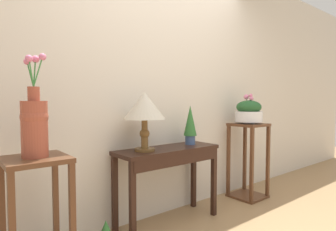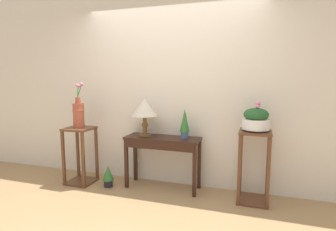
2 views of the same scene
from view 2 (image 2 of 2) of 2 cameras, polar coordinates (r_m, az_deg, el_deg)
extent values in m
cube|color=#9E7A51|center=(3.09, -6.92, -21.97)|extent=(12.00, 12.00, 0.01)
cube|color=beige|center=(3.90, 0.93, 6.00)|extent=(9.00, 0.10, 2.80)
cube|color=black|center=(3.75, -1.12, -4.76)|extent=(1.03, 0.36, 0.03)
cube|color=black|center=(3.62, -1.96, -6.33)|extent=(0.96, 0.03, 0.10)
cube|color=black|center=(3.90, -8.63, -9.88)|extent=(0.04, 0.04, 0.69)
cube|color=black|center=(3.58, 5.52, -11.43)|extent=(0.05, 0.04, 0.69)
cube|color=black|center=(4.15, -6.78, -8.74)|extent=(0.04, 0.04, 0.69)
cube|color=black|center=(3.86, 6.50, -10.03)|extent=(0.05, 0.04, 0.69)
cylinder|color=brown|center=(3.83, -4.83, -4.04)|extent=(0.18, 0.18, 0.02)
cylinder|color=brown|center=(3.82, -4.84, -2.91)|extent=(0.06, 0.06, 0.13)
sphere|color=brown|center=(3.81, -4.85, -1.96)|extent=(0.09, 0.09, 0.09)
cylinder|color=brown|center=(3.80, -4.87, -1.01)|extent=(0.05, 0.05, 0.13)
cone|color=beige|center=(3.77, -4.90, 1.73)|extent=(0.37, 0.37, 0.24)
cylinder|color=#3D5684|center=(3.66, 3.47, -4.06)|extent=(0.10, 0.10, 0.09)
cone|color=#2D662D|center=(3.63, 3.49, -1.00)|extent=(0.13, 0.13, 0.30)
cube|color=#56331E|center=(4.12, -17.97, -2.60)|extent=(0.37, 0.37, 0.03)
cube|color=#56331E|center=(4.33, -17.51, -12.94)|extent=(0.37, 0.37, 0.03)
cube|color=#56331E|center=(4.18, -20.91, -8.15)|extent=(0.04, 0.03, 0.76)
cube|color=#56331E|center=(3.99, -17.20, -8.75)|extent=(0.04, 0.03, 0.76)
cube|color=#56331E|center=(4.43, -18.22, -7.12)|extent=(0.04, 0.04, 0.76)
cube|color=#56331E|center=(4.25, -14.62, -7.62)|extent=(0.04, 0.04, 0.76)
cylinder|color=#9E4733|center=(4.09, -18.08, -0.01)|extent=(0.16, 0.16, 0.35)
sphere|color=#9E4733|center=(4.08, -18.13, 1.05)|extent=(0.16, 0.16, 0.16)
cylinder|color=#9E4733|center=(4.07, -18.21, 3.01)|extent=(0.07, 0.07, 0.09)
cylinder|color=#387A38|center=(4.05, -17.89, 4.94)|extent=(0.07, 0.02, 0.19)
sphere|color=pink|center=(4.04, -17.54, 6.28)|extent=(0.04, 0.04, 0.04)
cylinder|color=#387A38|center=(4.08, -17.88, 4.87)|extent=(0.04, 0.07, 0.18)
sphere|color=pink|center=(4.09, -17.51, 6.13)|extent=(0.05, 0.05, 0.05)
cylinder|color=#387A38|center=(4.08, -18.32, 4.82)|extent=(0.03, 0.03, 0.17)
sphere|color=pink|center=(4.08, -18.40, 6.02)|extent=(0.04, 0.04, 0.04)
cylinder|color=#387A38|center=(4.09, -18.12, 4.75)|extent=(0.03, 0.07, 0.16)
sphere|color=pink|center=(4.12, -18.01, 5.86)|extent=(0.04, 0.04, 0.04)
cube|color=#56331E|center=(3.46, 17.70, -3.27)|extent=(0.37, 0.37, 0.03)
cube|color=#56331E|center=(3.72, 17.12, -16.47)|extent=(0.37, 0.37, 0.03)
cube|color=#56331E|center=(3.42, 14.56, -10.81)|extent=(0.03, 0.03, 0.84)
cube|color=#56331E|center=(3.42, 20.16, -11.06)|extent=(0.04, 0.03, 0.84)
cube|color=#56331E|center=(3.73, 14.89, -9.23)|extent=(0.03, 0.04, 0.84)
cube|color=#56331E|center=(3.73, 20.00, -9.45)|extent=(0.04, 0.04, 0.84)
cylinder|color=silver|center=(3.46, 17.72, -2.86)|extent=(0.14, 0.14, 0.02)
cylinder|color=silver|center=(3.44, 17.77, -1.69)|extent=(0.32, 0.32, 0.12)
ellipsoid|color=#235128|center=(3.43, 17.85, 0.18)|extent=(0.29, 0.29, 0.16)
cylinder|color=#235128|center=(3.41, 17.94, 0.57)|extent=(0.02, 0.04, 0.15)
sphere|color=pink|center=(3.39, 18.08, 1.82)|extent=(0.05, 0.05, 0.05)
cylinder|color=#235128|center=(3.42, 18.07, 0.89)|extent=(0.03, 0.02, 0.19)
sphere|color=pink|center=(3.41, 18.32, 2.45)|extent=(0.04, 0.04, 0.04)
cylinder|color=#235128|center=(3.45, 17.99, 0.80)|extent=(0.02, 0.06, 0.17)
sphere|color=pink|center=(3.46, 18.17, 2.26)|extent=(0.06, 0.06, 0.06)
cylinder|color=black|center=(4.07, -12.29, -13.59)|extent=(0.12, 0.12, 0.10)
cone|color=#2D662D|center=(4.02, -12.35, -11.58)|extent=(0.16, 0.16, 0.20)
camera|label=1|loc=(3.20, -44.76, -0.88)|focal=29.81mm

